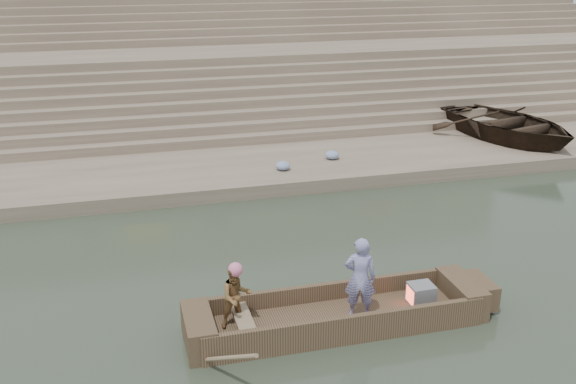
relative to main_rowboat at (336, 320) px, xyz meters
name	(u,v)px	position (x,y,z in m)	size (l,w,h in m)	color
ground	(479,283)	(3.41, 0.79, -0.11)	(120.00, 120.00, 0.00)	#263124
lower_landing	(349,162)	(3.41, 8.79, 0.09)	(32.00, 4.00, 0.40)	gray
mid_landing	(288,82)	(3.41, 16.29, 1.29)	(32.00, 3.00, 2.80)	gray
upper_landing	(253,33)	(3.41, 23.29, 2.49)	(32.00, 3.00, 5.20)	gray
ghat_steps	(278,66)	(3.41, 17.98, 1.69)	(32.00, 11.00, 5.20)	gray
main_rowboat	(336,320)	(0.00, 0.00, 0.00)	(5.00, 1.30, 0.22)	brown
rowboat_trim	(347,310)	(0.21, -0.01, 0.20)	(6.04, 2.63, 1.85)	brown
standing_man	(360,278)	(0.38, -0.13, 0.90)	(0.57, 0.38, 1.58)	navy
rowing_man	(236,296)	(-1.84, 0.14, 0.70)	(0.57, 0.45, 1.18)	#236B28
television	(420,294)	(1.68, 0.00, 0.31)	(0.46, 0.42, 0.40)	slate
beached_rowboat	(508,124)	(9.39, 9.28, 0.84)	(3.76, 5.26, 1.09)	#2D2116
cloth_bundles	(308,160)	(1.91, 8.31, 0.42)	(2.20, 1.09, 0.26)	#3F5999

